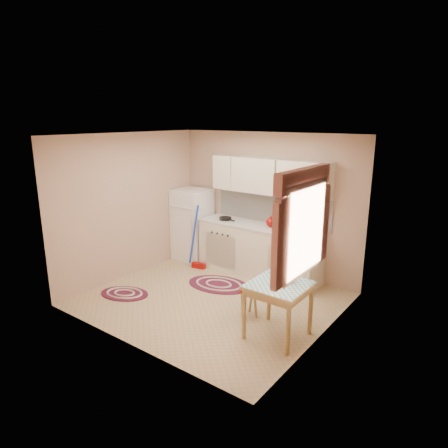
{
  "coord_description": "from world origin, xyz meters",
  "views": [
    {
      "loc": [
        3.55,
        -4.45,
        2.75
      ],
      "look_at": [
        0.06,
        0.25,
        1.17
      ],
      "focal_mm": 32.0,
      "sensor_mm": 36.0,
      "label": 1
    }
  ],
  "objects_px": {
    "fridge": "(192,225)",
    "table": "(278,310)",
    "base_cabinets": "(259,251)",
    "stool": "(250,302)"
  },
  "relations": [
    {
      "from": "fridge",
      "to": "stool",
      "type": "height_order",
      "value": "fridge"
    },
    {
      "from": "fridge",
      "to": "base_cabinets",
      "type": "distance_m",
      "value": 1.53
    },
    {
      "from": "fridge",
      "to": "stool",
      "type": "distance_m",
      "value": 2.63
    },
    {
      "from": "fridge",
      "to": "table",
      "type": "height_order",
      "value": "fridge"
    },
    {
      "from": "base_cabinets",
      "to": "table",
      "type": "height_order",
      "value": "base_cabinets"
    },
    {
      "from": "base_cabinets",
      "to": "stool",
      "type": "distance_m",
      "value": 1.57
    },
    {
      "from": "base_cabinets",
      "to": "stool",
      "type": "height_order",
      "value": "base_cabinets"
    },
    {
      "from": "base_cabinets",
      "to": "stool",
      "type": "relative_size",
      "value": 5.36
    },
    {
      "from": "fridge",
      "to": "base_cabinets",
      "type": "bearing_deg",
      "value": 1.9
    },
    {
      "from": "base_cabinets",
      "to": "table",
      "type": "xyz_separation_m",
      "value": [
        1.3,
        -1.63,
        -0.08
      ]
    }
  ]
}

